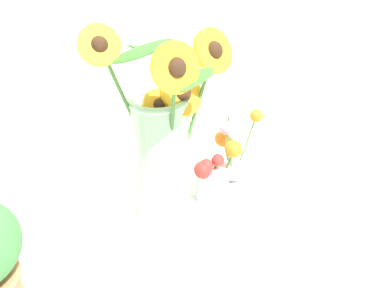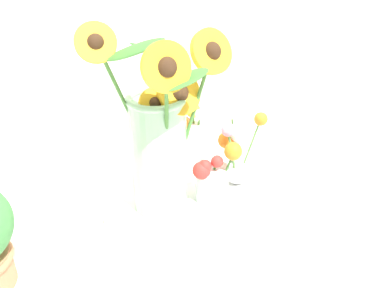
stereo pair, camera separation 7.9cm
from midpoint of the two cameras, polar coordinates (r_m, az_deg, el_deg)
name	(u,v)px [view 1 (the left image)]	position (r m, az deg, el deg)	size (l,w,h in m)	color
ground_plane	(199,218)	(0.83, -1.64, -11.30)	(6.00, 6.00, 0.00)	white
serving_tray	(192,199)	(0.87, -2.63, -8.40)	(0.41, 0.41, 0.02)	white
mason_jar_sunflowers	(162,144)	(0.75, -7.62, -0.04)	(0.29, 0.25, 0.41)	#99CC9E
vase_small_center	(213,176)	(0.82, 0.51, -5.02)	(0.10, 0.09, 0.15)	white
vase_bulb_right	(233,149)	(0.87, 3.69, -0.90)	(0.11, 0.07, 0.20)	white
vase_small_back	(185,143)	(0.92, -3.55, 0.12)	(0.08, 0.07, 0.17)	white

